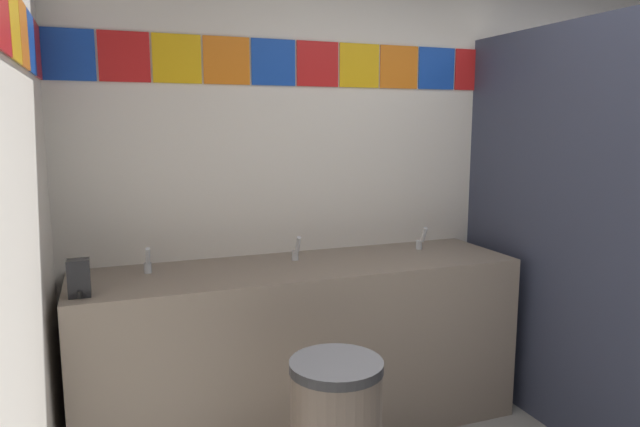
# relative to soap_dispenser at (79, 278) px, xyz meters

# --- Properties ---
(wall_back) EXTENTS (4.26, 0.09, 2.69)m
(wall_back) POSITION_rel_soap_dispenser_xyz_m (2.00, 0.53, 0.38)
(wall_back) COLOR silver
(wall_back) RESTS_ON ground_plane
(vanity_counter) EXTENTS (2.25, 0.61, 0.89)m
(vanity_counter) POSITION_rel_soap_dispenser_xyz_m (1.05, 0.19, -0.51)
(vanity_counter) COLOR gray
(vanity_counter) RESTS_ON ground_plane
(faucet_left) EXTENTS (0.04, 0.10, 0.14)m
(faucet_left) POSITION_rel_soap_dispenser_xyz_m (0.30, 0.28, -0.03)
(faucet_left) COLOR silver
(faucet_left) RESTS_ON vanity_counter
(faucet_center) EXTENTS (0.04, 0.10, 0.14)m
(faucet_center) POSITION_rel_soap_dispenser_xyz_m (1.05, 0.28, -0.03)
(faucet_center) COLOR silver
(faucet_center) RESTS_ON vanity_counter
(faucet_right) EXTENTS (0.04, 0.10, 0.14)m
(faucet_right) POSITION_rel_soap_dispenser_xyz_m (1.80, 0.28, -0.03)
(faucet_right) COLOR silver
(faucet_right) RESTS_ON vanity_counter
(soap_dispenser) EXTENTS (0.09, 0.09, 0.16)m
(soap_dispenser) POSITION_rel_soap_dispenser_xyz_m (0.00, 0.00, 0.00)
(soap_dispenser) COLOR black
(soap_dispenser) RESTS_ON vanity_counter
(stall_divider) EXTENTS (0.92, 1.44, 2.10)m
(stall_divider) POSITION_rel_soap_dispenser_xyz_m (2.45, -0.48, 0.08)
(stall_divider) COLOR #33384C
(stall_divider) RESTS_ON ground_plane
(toilet) EXTENTS (0.39, 0.49, 0.74)m
(toilet) POSITION_rel_soap_dispenser_xyz_m (2.76, 0.03, -0.66)
(toilet) COLOR white
(toilet) RESTS_ON ground_plane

